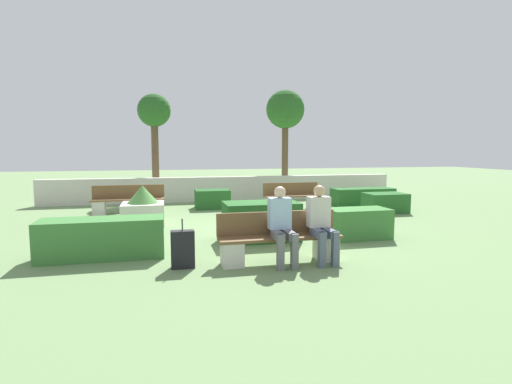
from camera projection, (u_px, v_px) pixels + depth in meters
ground_plane at (266, 231)px, 9.72m from camera, size 60.00×60.00×0.00m
perimeter_wall at (227, 189)px, 15.34m from camera, size 13.47×0.30×0.93m
bench_front at (280, 242)px, 6.99m from camera, size 2.17×0.49×0.87m
bench_left_side at (129, 202)px, 12.25m from camera, size 2.16×0.49×0.87m
bench_right_side at (292, 199)px, 13.18m from camera, size 1.90×0.49×0.87m
person_seated_man at (282, 222)px, 6.81m from camera, size 0.38×0.63×1.34m
person_seated_woman at (321, 220)px, 6.97m from camera, size 0.38×0.63×1.34m
hedge_block_near_left at (212, 199)px, 13.40m from camera, size 1.13×0.86×0.62m
hedge_block_near_right at (102, 238)px, 7.28m from camera, size 2.19×0.75×0.72m
hedge_block_mid_left at (363, 197)px, 14.12m from camera, size 2.18×0.77×0.60m
hedge_block_mid_right at (261, 221)px, 8.69m from camera, size 1.61×0.90×0.83m
hedge_block_far_left at (358, 223)px, 8.89m from camera, size 1.37×0.73×0.66m
hedge_block_far_right at (385, 203)px, 12.51m from camera, size 1.24×0.87×0.61m
planter_corner_left at (143, 208)px, 10.47m from camera, size 1.07×1.07×1.04m
suitcase at (183, 249)px, 6.63m from camera, size 0.39×0.18×0.83m
tree_leftmost at (154, 115)px, 15.49m from camera, size 1.28×1.28×4.12m
tree_center_left at (285, 112)px, 17.36m from camera, size 1.67×1.67×4.54m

